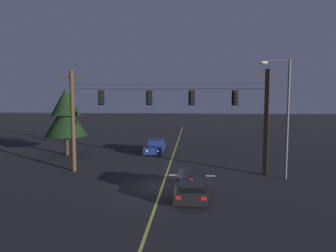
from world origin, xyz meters
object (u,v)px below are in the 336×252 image
traffic_light_leftmost (101,98)px  tree_verge_near (66,115)px  car_waiting_near_lane (191,185)px  car_oncoming_lead (155,147)px  traffic_light_centre (192,98)px  traffic_light_right_inner (235,98)px  street_lamp_corner (284,108)px  traffic_light_left_inner (149,98)px

traffic_light_leftmost → tree_verge_near: (-5.49, 6.35, -1.65)m
car_waiting_near_lane → car_oncoming_lead: same height
traffic_light_centre → traffic_light_right_inner: size_ratio=1.00×
traffic_light_leftmost → car_waiting_near_lane: bearing=-37.3°
car_oncoming_lead → traffic_light_right_inner: bearing=-50.0°
car_waiting_near_lane → tree_verge_near: (-12.37, 11.59, 3.38)m
car_oncoming_lead → street_lamp_corner: 14.35m
car_oncoming_lead → traffic_light_left_inner: bearing=-85.8°
street_lamp_corner → tree_verge_near: size_ratio=1.26×
traffic_light_left_inner → car_oncoming_lead: bearing=94.2°
car_waiting_near_lane → street_lamp_corner: 8.76m
traffic_light_centre → street_lamp_corner: 6.44m
street_lamp_corner → tree_verge_near: bearing=158.6°
traffic_light_left_inner → car_waiting_near_lane: (3.20, -5.24, -5.03)m
street_lamp_corner → traffic_light_leftmost: bearing=175.8°
traffic_light_right_inner → car_oncoming_lead: traffic_light_right_inner is taller
tree_verge_near → car_waiting_near_lane: bearing=-43.1°
traffic_light_centre → traffic_light_right_inner: (3.17, 0.00, 0.00)m
traffic_light_left_inner → tree_verge_near: size_ratio=0.18×
traffic_light_right_inner → street_lamp_corner: size_ratio=0.15×
traffic_light_left_inner → street_lamp_corner: street_lamp_corner is taller
traffic_light_left_inner → street_lamp_corner: 9.58m
street_lamp_corner → car_oncoming_lead: bearing=137.6°
traffic_light_right_inner → car_oncoming_lead: 11.92m
traffic_light_leftmost → tree_verge_near: 8.56m
traffic_light_leftmost → street_lamp_corner: bearing=-4.2°
traffic_light_leftmost → tree_verge_near: size_ratio=0.18×
traffic_light_left_inner → traffic_light_right_inner: same height
traffic_light_leftmost → traffic_light_centre: same height
traffic_light_leftmost → traffic_light_right_inner: (10.03, 0.00, 0.00)m
street_lamp_corner → traffic_light_centre: bearing=171.4°
traffic_light_leftmost → car_waiting_near_lane: (6.88, -5.24, -5.03)m
traffic_light_centre → car_waiting_near_lane: 7.27m
traffic_light_left_inner → traffic_light_right_inner: size_ratio=1.00×
car_oncoming_lead → street_lamp_corner: bearing=-42.4°
car_waiting_near_lane → street_lamp_corner: bearing=34.2°
traffic_light_right_inner → car_waiting_near_lane: size_ratio=0.28×
car_waiting_near_lane → traffic_light_left_inner: bearing=121.4°
car_waiting_near_lane → traffic_light_right_inner: bearing=59.0°
traffic_light_centre → tree_verge_near: (-12.35, 6.35, -1.65)m
traffic_light_leftmost → street_lamp_corner: street_lamp_corner is taller
traffic_light_leftmost → traffic_light_left_inner: size_ratio=1.00×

